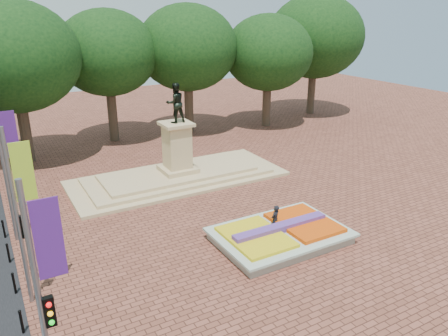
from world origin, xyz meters
name	(u,v)px	position (x,y,z in m)	size (l,w,h in m)	color
ground	(241,229)	(0.00, 0.00, 0.00)	(90.00, 90.00, 0.00)	brown
flower_bed	(281,234)	(1.03, -2.00, 0.38)	(6.30, 4.30, 0.91)	gray
monument	(178,167)	(0.00, 8.00, 0.88)	(14.00, 6.00, 6.40)	tan
tree_row_back	(152,61)	(2.33, 18.00, 6.67)	(44.80, 8.80, 10.43)	#3B2B20
banner_poles	(21,213)	(-10.08, -1.31, 3.88)	(0.88, 11.17, 7.00)	slate
bollard_row	(17,300)	(-10.70, -1.50, 0.53)	(0.12, 13.12, 0.98)	black
pedestrian	(275,220)	(1.22, -1.24, 0.77)	(0.56, 0.37, 1.54)	black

